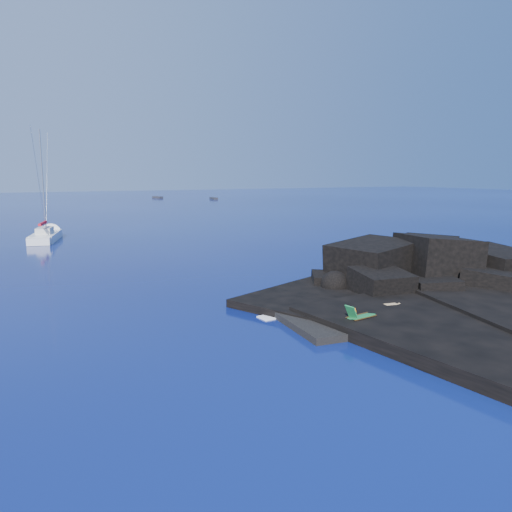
{
  "coord_description": "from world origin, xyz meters",
  "views": [
    {
      "loc": [
        -11.98,
        -19.3,
        7.46
      ],
      "look_at": [
        3.2,
        9.89,
        2.0
      ],
      "focal_mm": 35.0,
      "sensor_mm": 36.0,
      "label": 1
    }
  ],
  "objects_px": {
    "sailboat": "(46,240)",
    "marker_cone": "(355,313)",
    "distant_boat_b": "(214,199)",
    "deck_chair": "(361,312)",
    "distant_boat_a": "(158,198)",
    "sunbather": "(391,306)"
  },
  "relations": [
    {
      "from": "distant_boat_a",
      "to": "distant_boat_b",
      "type": "distance_m",
      "value": 18.75
    },
    {
      "from": "sailboat",
      "to": "marker_cone",
      "type": "xyz_separation_m",
      "value": [
        10.79,
        -41.32,
        0.61
      ]
    },
    {
      "from": "deck_chair",
      "to": "distant_boat_b",
      "type": "xyz_separation_m",
      "value": [
        41.32,
        117.22,
        -0.89
      ]
    },
    {
      "from": "distant_boat_a",
      "to": "marker_cone",
      "type": "bearing_deg",
      "value": -116.7
    },
    {
      "from": "deck_chair",
      "to": "sailboat",
      "type": "bearing_deg",
      "value": 95.21
    },
    {
      "from": "sailboat",
      "to": "deck_chair",
      "type": "height_order",
      "value": "sailboat"
    },
    {
      "from": "sailboat",
      "to": "sunbather",
      "type": "xyz_separation_m",
      "value": [
        13.46,
        -40.98,
        0.54
      ]
    },
    {
      "from": "sunbather",
      "to": "deck_chair",
      "type": "bearing_deg",
      "value": -148.58
    },
    {
      "from": "deck_chair",
      "to": "distant_boat_a",
      "type": "relative_size",
      "value": 0.37
    },
    {
      "from": "deck_chair",
      "to": "sunbather",
      "type": "height_order",
      "value": "deck_chair"
    },
    {
      "from": "sailboat",
      "to": "distant_boat_b",
      "type": "height_order",
      "value": "sailboat"
    },
    {
      "from": "deck_chair",
      "to": "distant_boat_b",
      "type": "relative_size",
      "value": 0.37
    },
    {
      "from": "deck_chair",
      "to": "distant_boat_a",
      "type": "height_order",
      "value": "deck_chair"
    },
    {
      "from": "distant_boat_b",
      "to": "distant_boat_a",
      "type": "bearing_deg",
      "value": 137.65
    },
    {
      "from": "sailboat",
      "to": "distant_boat_a",
      "type": "relative_size",
      "value": 2.89
    },
    {
      "from": "sunbather",
      "to": "distant_boat_a",
      "type": "relative_size",
      "value": 0.46
    },
    {
      "from": "marker_cone",
      "to": "distant_boat_a",
      "type": "distance_m",
      "value": 133.18
    },
    {
      "from": "sailboat",
      "to": "distant_boat_a",
      "type": "xyz_separation_m",
      "value": [
        39.09,
        88.81,
        0.0
      ]
    },
    {
      "from": "sailboat",
      "to": "marker_cone",
      "type": "bearing_deg",
      "value": -61.06
    },
    {
      "from": "marker_cone",
      "to": "distant_boat_a",
      "type": "relative_size",
      "value": 0.12
    },
    {
      "from": "sailboat",
      "to": "sunbather",
      "type": "distance_m",
      "value": 43.14
    },
    {
      "from": "sailboat",
      "to": "marker_cone",
      "type": "relative_size",
      "value": 23.78
    }
  ]
}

